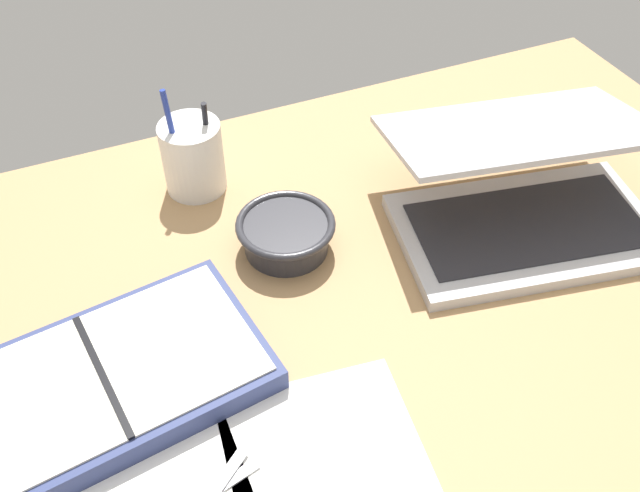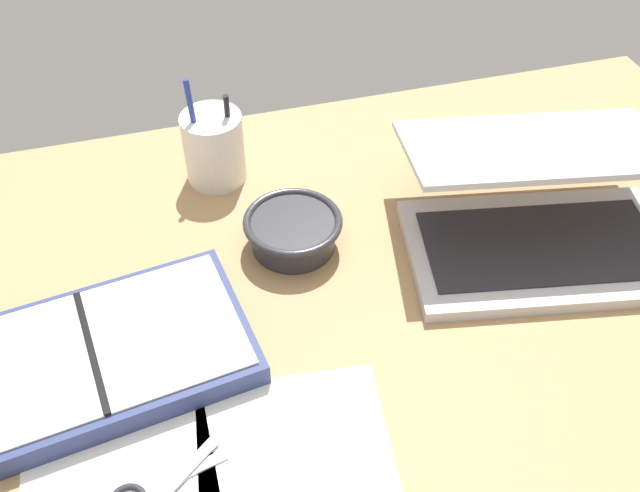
{
  "view_description": "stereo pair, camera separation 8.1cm",
  "coord_description": "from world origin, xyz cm",
  "px_view_note": "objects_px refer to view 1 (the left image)",
  "views": [
    {
      "loc": [
        -24.68,
        -46.44,
        69.43
      ],
      "look_at": [
        -0.4,
        10.04,
        9.0
      ],
      "focal_mm": 40.0,
      "sensor_mm": 36.0,
      "label": 1
    },
    {
      "loc": [
        -17.01,
        -49.15,
        69.43
      ],
      "look_at": [
        -0.4,
        10.04,
        9.0
      ],
      "focal_mm": 40.0,
      "sensor_mm": 36.0,
      "label": 2
    }
  ],
  "objects_px": {
    "laptop": "(524,195)",
    "bowl": "(286,233)",
    "planner": "(105,383)",
    "pen_cup": "(193,157)"
  },
  "relations": [
    {
      "from": "laptop",
      "to": "bowl",
      "type": "bearing_deg",
      "value": 176.54
    },
    {
      "from": "laptop",
      "to": "planner",
      "type": "relative_size",
      "value": 1.05
    },
    {
      "from": "laptop",
      "to": "pen_cup",
      "type": "distance_m",
      "value": 0.46
    },
    {
      "from": "bowl",
      "to": "planner",
      "type": "height_order",
      "value": "bowl"
    },
    {
      "from": "pen_cup",
      "to": "laptop",
      "type": "bearing_deg",
      "value": -32.84
    },
    {
      "from": "pen_cup",
      "to": "planner",
      "type": "distance_m",
      "value": 0.37
    },
    {
      "from": "pen_cup",
      "to": "planner",
      "type": "xyz_separation_m",
      "value": [
        -0.19,
        -0.31,
        -0.04
      ]
    },
    {
      "from": "bowl",
      "to": "pen_cup",
      "type": "relative_size",
      "value": 0.78
    },
    {
      "from": "laptop",
      "to": "bowl",
      "type": "relative_size",
      "value": 3.0
    },
    {
      "from": "planner",
      "to": "laptop",
      "type": "bearing_deg",
      "value": -2.43
    }
  ]
}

